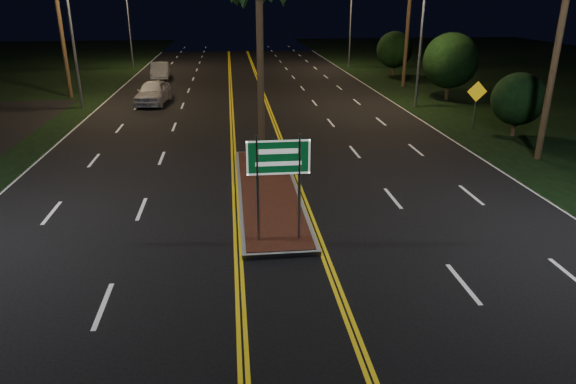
{
  "coord_description": "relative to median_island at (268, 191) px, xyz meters",
  "views": [
    {
      "loc": [
        -1.27,
        -10.9,
        6.93
      ],
      "look_at": [
        0.2,
        2.14,
        1.9
      ],
      "focal_mm": 32.0,
      "sensor_mm": 36.0,
      "label": 1
    }
  ],
  "objects": [
    {
      "name": "streetlight_left_mid",
      "position": [
        -10.61,
        17.0,
        5.57
      ],
      "size": [
        1.91,
        0.44,
        9.0
      ],
      "color": "gray",
      "rests_on": "ground"
    },
    {
      "name": "shrub_far",
      "position": [
        13.8,
        29.0,
        2.25
      ],
      "size": [
        3.24,
        3.24,
        3.96
      ],
      "color": "#382819",
      "rests_on": "ground"
    },
    {
      "name": "shrub_near",
      "position": [
        13.5,
        7.0,
        1.86
      ],
      "size": [
        2.7,
        2.7,
        3.3
      ],
      "color": "#382819",
      "rests_on": "ground"
    },
    {
      "name": "car_near",
      "position": [
        -6.49,
        17.95,
        0.83
      ],
      "size": [
        2.92,
        5.69,
        1.82
      ],
      "primitive_type": "imported",
      "rotation": [
        0.0,
        0.0,
        -0.11
      ],
      "color": "#B5B4BB",
      "rests_on": "ground"
    },
    {
      "name": "warning_sign",
      "position": [
        12.06,
        8.69,
        1.63
      ],
      "size": [
        1.1,
        0.09,
        2.62
      ],
      "rotation": [
        0.0,
        0.0,
        -0.04
      ],
      "color": "gray",
      "rests_on": "ground"
    },
    {
      "name": "streetlight_right_mid",
      "position": [
        10.61,
        15.0,
        5.57
      ],
      "size": [
        1.91,
        0.44,
        9.0
      ],
      "color": "gray",
      "rests_on": "ground"
    },
    {
      "name": "streetlight_left_far",
      "position": [
        -10.61,
        37.0,
        5.57
      ],
      "size": [
        1.91,
        0.44,
        9.0
      ],
      "color": "gray",
      "rests_on": "ground"
    },
    {
      "name": "highway_sign",
      "position": [
        0.0,
        -4.2,
        2.32
      ],
      "size": [
        1.8,
        0.08,
        3.2
      ],
      "color": "gray",
      "rests_on": "ground"
    },
    {
      "name": "ground",
      "position": [
        0.0,
        -7.0,
        -0.08
      ],
      "size": [
        120.0,
        120.0,
        0.0
      ],
      "primitive_type": "plane",
      "color": "black",
      "rests_on": "ground"
    },
    {
      "name": "car_far",
      "position": [
        -7.4,
        29.59,
        0.73
      ],
      "size": [
        2.41,
        5.03,
        1.63
      ],
      "primitive_type": "imported",
      "rotation": [
        0.0,
        0.0,
        0.06
      ],
      "color": "silver",
      "rests_on": "ground"
    },
    {
      "name": "streetlight_right_far",
      "position": [
        10.61,
        35.0,
        5.57
      ],
      "size": [
        1.91,
        0.44,
        9.0
      ],
      "color": "gray",
      "rests_on": "ground"
    },
    {
      "name": "median_island",
      "position": [
        0.0,
        0.0,
        0.0
      ],
      "size": [
        2.25,
        10.25,
        0.17
      ],
      "color": "gray",
      "rests_on": "ground"
    },
    {
      "name": "shrub_mid",
      "position": [
        14.0,
        17.0,
        2.64
      ],
      "size": [
        3.78,
        3.78,
        4.62
      ],
      "color": "#382819",
      "rests_on": "ground"
    }
  ]
}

